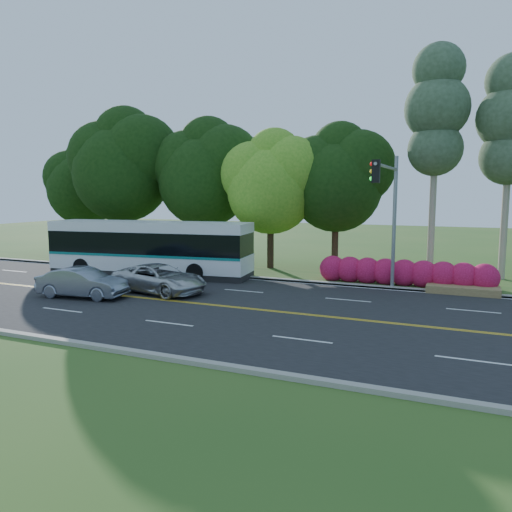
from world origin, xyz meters
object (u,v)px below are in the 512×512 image
at_px(transit_bus, 150,249).
at_px(traffic_signal, 389,202).
at_px(suv, 159,279).
at_px(sedan, 83,283).

bearing_deg(transit_bus, traffic_signal, -8.59).
distance_m(transit_bus, suv, 5.72).
relative_size(sedan, suv, 0.85).
bearing_deg(sedan, traffic_signal, -72.21).
distance_m(traffic_signal, transit_bus, 14.75).
xyz_separation_m(sedan, suv, (2.76, 2.50, -0.01)).
height_order(transit_bus, sedan, transit_bus).
distance_m(traffic_signal, suv, 12.15).
bearing_deg(sedan, suv, -55.48).
distance_m(sedan, suv, 3.72).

